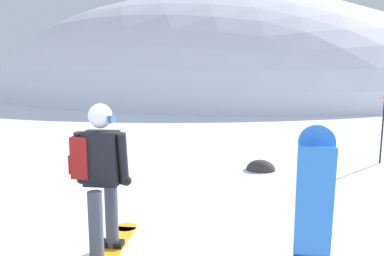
{
  "coord_description": "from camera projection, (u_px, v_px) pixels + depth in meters",
  "views": [
    {
      "loc": [
        1.77,
        -3.22,
        2.08
      ],
      "look_at": [
        -0.09,
        3.25,
        1.0
      ],
      "focal_mm": 35.29,
      "sensor_mm": 36.0,
      "label": 1
    }
  ],
  "objects": [
    {
      "name": "ridge_peak_main",
      "position": [
        220.0,
        92.0,
        32.24
      ],
      "size": [
        36.0,
        32.4,
        15.58
      ],
      "color": "silver",
      "rests_on": "ground"
    },
    {
      "name": "snowboarder_main",
      "position": [
        100.0,
        178.0,
        4.02
      ],
      "size": [
        0.64,
        1.82,
        1.71
      ],
      "color": "orange",
      "rests_on": "ground"
    },
    {
      "name": "spare_snowboard",
      "position": [
        313.0,
        228.0,
        2.95
      ],
      "size": [
        0.28,
        0.21,
        1.65
      ],
      "color": "blue",
      "rests_on": "ground"
    },
    {
      "name": "piste_marker_near",
      "position": [
        383.0,
        119.0,
        8.14
      ],
      "size": [
        0.2,
        0.2,
        1.71
      ],
      "color": "black",
      "rests_on": "ground"
    },
    {
      "name": "rock_mid",
      "position": [
        261.0,
        170.0,
        7.75
      ],
      "size": [
        0.6,
        0.51,
        0.42
      ],
      "color": "#383333",
      "rests_on": "ground"
    }
  ]
}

